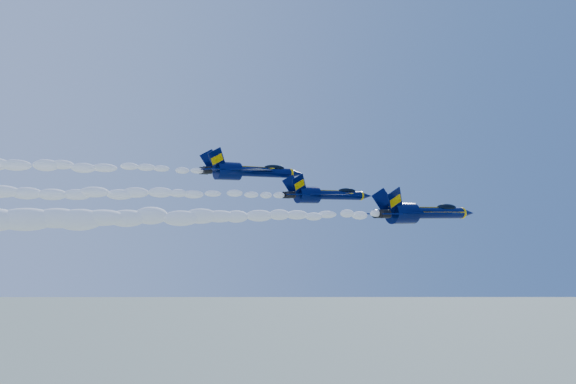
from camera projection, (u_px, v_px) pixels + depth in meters
jet_lead at (422, 213)px, 83.57m from camera, size 19.95×16.37×7.41m
smoke_trail_jet_lead at (185, 217)px, 63.95m from camera, size 57.73×2.70×2.43m
jet_second at (325, 195)px, 85.96m from camera, size 16.41×13.46×6.10m
smoke_trail_jet_second at (81, 193)px, 67.13m from camera, size 57.73×2.22×2.00m
jet_third at (248, 171)px, 86.47m from camera, size 17.87×14.66×6.64m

